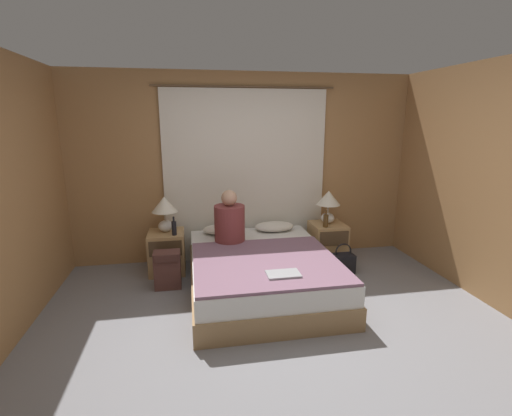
# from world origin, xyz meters

# --- Properties ---
(ground_plane) EXTENTS (16.00, 16.00, 0.00)m
(ground_plane) POSITION_xyz_m (0.00, 0.00, 0.00)
(ground_plane) COLOR gray
(wall_back) EXTENTS (4.69, 0.06, 2.50)m
(wall_back) POSITION_xyz_m (0.00, 2.01, 1.25)
(wall_back) COLOR #A37547
(wall_back) RESTS_ON ground_plane
(curtain_panel) EXTENTS (2.37, 0.02, 2.31)m
(curtain_panel) POSITION_xyz_m (0.00, 1.95, 1.15)
(curtain_panel) COLOR silver
(curtain_panel) RESTS_ON ground_plane
(bed) EXTENTS (1.56, 2.04, 0.44)m
(bed) POSITION_xyz_m (0.00, 0.87, 0.22)
(bed) COLOR #99754C
(bed) RESTS_ON ground_plane
(nightstand_left) EXTENTS (0.44, 0.47, 0.52)m
(nightstand_left) POSITION_xyz_m (-1.07, 1.60, 0.26)
(nightstand_left) COLOR tan
(nightstand_left) RESTS_ON ground_plane
(nightstand_right) EXTENTS (0.44, 0.47, 0.52)m
(nightstand_right) POSITION_xyz_m (1.07, 1.60, 0.26)
(nightstand_right) COLOR tan
(nightstand_right) RESTS_ON ground_plane
(lamp_left) EXTENTS (0.32, 0.32, 0.45)m
(lamp_left) POSITION_xyz_m (-1.07, 1.64, 0.82)
(lamp_left) COLOR silver
(lamp_left) RESTS_ON nightstand_left
(lamp_right) EXTENTS (0.32, 0.32, 0.45)m
(lamp_right) POSITION_xyz_m (1.07, 1.64, 0.82)
(lamp_right) COLOR silver
(lamp_right) RESTS_ON nightstand_right
(pillow_left) EXTENTS (0.52, 0.33, 0.12)m
(pillow_left) POSITION_xyz_m (-0.34, 1.69, 0.50)
(pillow_left) COLOR silver
(pillow_left) RESTS_ON bed
(pillow_right) EXTENTS (0.52, 0.33, 0.12)m
(pillow_right) POSITION_xyz_m (0.34, 1.69, 0.50)
(pillow_right) COLOR silver
(pillow_right) RESTS_ON bed
(blanket_on_bed) EXTENTS (1.50, 1.39, 0.03)m
(blanket_on_bed) POSITION_xyz_m (0.00, 0.58, 0.46)
(blanket_on_bed) COLOR slate
(blanket_on_bed) RESTS_ON bed
(person_left_in_bed) EXTENTS (0.37, 0.37, 0.65)m
(person_left_in_bed) POSITION_xyz_m (-0.30, 1.31, 0.70)
(person_left_in_bed) COLOR brown
(person_left_in_bed) RESTS_ON bed
(beer_bottle_on_left_stand) EXTENTS (0.06, 0.06, 0.23)m
(beer_bottle_on_left_stand) POSITION_xyz_m (-0.96, 1.47, 0.62)
(beer_bottle_on_left_stand) COLOR black
(beer_bottle_on_left_stand) RESTS_ON nightstand_left
(beer_bottle_on_right_stand) EXTENTS (0.07, 0.07, 0.22)m
(beer_bottle_on_right_stand) POSITION_xyz_m (0.98, 1.47, 0.61)
(beer_bottle_on_right_stand) COLOR #513819
(beer_bottle_on_right_stand) RESTS_ON nightstand_right
(laptop_on_bed) EXTENTS (0.32, 0.20, 0.02)m
(laptop_on_bed) POSITION_xyz_m (0.08, 0.20, 0.48)
(laptop_on_bed) COLOR #9EA0A5
(laptop_on_bed) RESTS_ON blanket_on_bed
(backpack_on_floor) EXTENTS (0.30, 0.22, 0.44)m
(backpack_on_floor) POSITION_xyz_m (-1.04, 1.13, 0.24)
(backpack_on_floor) COLOR brown
(backpack_on_floor) RESTS_ON ground_plane
(handbag_on_floor) EXTENTS (0.28, 0.18, 0.39)m
(handbag_on_floor) POSITION_xyz_m (1.12, 1.18, 0.13)
(handbag_on_floor) COLOR black
(handbag_on_floor) RESTS_ON ground_plane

